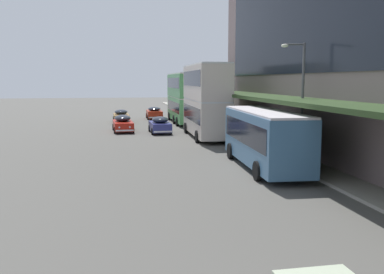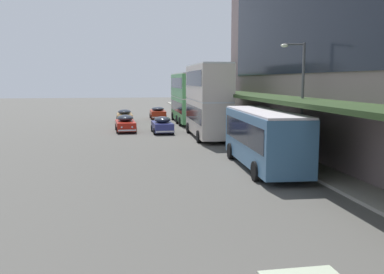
{
  "view_description": "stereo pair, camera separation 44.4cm",
  "coord_description": "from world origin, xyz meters",
  "px_view_note": "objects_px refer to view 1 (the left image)",
  "views": [
    {
      "loc": [
        -3.77,
        -5.05,
        4.99
      ],
      "look_at": [
        0.92,
        21.83,
        1.36
      ],
      "focal_mm": 40.0,
      "sensor_mm": 36.0,
      "label": 1
    },
    {
      "loc": [
        -3.33,
        -5.12,
        4.99
      ],
      "look_at": [
        0.92,
        21.83,
        1.36
      ],
      "focal_mm": 40.0,
      "sensor_mm": 36.0,
      "label": 2
    }
  ],
  "objects_px": {
    "sedan_oncoming_rear": "(121,116)",
    "sedan_second_near": "(123,123)",
    "sedan_far_back": "(154,113)",
    "sedan_trailing_near": "(160,125)",
    "transit_bus_kerbside_front": "(206,98)",
    "street_lamp": "(300,93)",
    "transit_bus_kerbside_far": "(184,96)",
    "transit_bus_kerbside_rear": "(264,135)"
  },
  "relations": [
    {
      "from": "sedan_oncoming_rear",
      "to": "sedan_second_near",
      "type": "height_order",
      "value": "sedan_second_near"
    },
    {
      "from": "sedan_far_back",
      "to": "sedan_trailing_near",
      "type": "xyz_separation_m",
      "value": [
        -0.76,
        -15.23,
        0.0
      ]
    },
    {
      "from": "transit_bus_kerbside_front",
      "to": "street_lamp",
      "type": "height_order",
      "value": "street_lamp"
    },
    {
      "from": "transit_bus_kerbside_front",
      "to": "sedan_oncoming_rear",
      "type": "distance_m",
      "value": 16.82
    },
    {
      "from": "transit_bus_kerbside_far",
      "to": "sedan_trailing_near",
      "type": "height_order",
      "value": "transit_bus_kerbside_far"
    },
    {
      "from": "sedan_far_back",
      "to": "street_lamp",
      "type": "relative_size",
      "value": 0.62
    },
    {
      "from": "transit_bus_kerbside_far",
      "to": "sedan_oncoming_rear",
      "type": "xyz_separation_m",
      "value": [
        -7.27,
        1.85,
        -2.37
      ]
    },
    {
      "from": "sedan_second_near",
      "to": "street_lamp",
      "type": "distance_m",
      "value": 21.27
    },
    {
      "from": "sedan_second_near",
      "to": "sedan_oncoming_rear",
      "type": "bearing_deg",
      "value": 90.44
    },
    {
      "from": "transit_bus_kerbside_far",
      "to": "sedan_second_near",
      "type": "height_order",
      "value": "transit_bus_kerbside_far"
    },
    {
      "from": "transit_bus_kerbside_rear",
      "to": "transit_bus_kerbside_far",
      "type": "bearing_deg",
      "value": 91.04
    },
    {
      "from": "transit_bus_kerbside_front",
      "to": "transit_bus_kerbside_far",
      "type": "bearing_deg",
      "value": 89.53
    },
    {
      "from": "sedan_oncoming_rear",
      "to": "street_lamp",
      "type": "xyz_separation_m",
      "value": [
        10.22,
        -27.61,
        3.46
      ]
    },
    {
      "from": "transit_bus_kerbside_rear",
      "to": "sedan_second_near",
      "type": "distance_m",
      "value": 20.82
    },
    {
      "from": "transit_bus_kerbside_far",
      "to": "street_lamp",
      "type": "height_order",
      "value": "street_lamp"
    },
    {
      "from": "sedan_second_near",
      "to": "sedan_far_back",
      "type": "relative_size",
      "value": 1.12
    },
    {
      "from": "sedan_trailing_near",
      "to": "street_lamp",
      "type": "height_order",
      "value": "street_lamp"
    },
    {
      "from": "sedan_far_back",
      "to": "transit_bus_kerbside_front",
      "type": "bearing_deg",
      "value": -81.46
    },
    {
      "from": "transit_bus_kerbside_front",
      "to": "sedan_oncoming_rear",
      "type": "xyz_separation_m",
      "value": [
        -7.16,
        14.99,
        -2.67
      ]
    },
    {
      "from": "sedan_oncoming_rear",
      "to": "street_lamp",
      "type": "relative_size",
      "value": 0.65
    },
    {
      "from": "sedan_trailing_near",
      "to": "street_lamp",
      "type": "bearing_deg",
      "value": -67.91
    },
    {
      "from": "transit_bus_kerbside_far",
      "to": "sedan_oncoming_rear",
      "type": "height_order",
      "value": "transit_bus_kerbside_far"
    },
    {
      "from": "transit_bus_kerbside_front",
      "to": "sedan_trailing_near",
      "type": "height_order",
      "value": "transit_bus_kerbside_front"
    },
    {
      "from": "sedan_oncoming_rear",
      "to": "sedan_far_back",
      "type": "height_order",
      "value": "sedan_far_back"
    },
    {
      "from": "sedan_trailing_near",
      "to": "street_lamp",
      "type": "xyz_separation_m",
      "value": [
        6.69,
        -16.48,
        3.44
      ]
    },
    {
      "from": "sedan_trailing_near",
      "to": "transit_bus_kerbside_rear",
      "type": "bearing_deg",
      "value": -76.38
    },
    {
      "from": "sedan_oncoming_rear",
      "to": "transit_bus_kerbside_front",
      "type": "bearing_deg",
      "value": -64.47
    },
    {
      "from": "transit_bus_kerbside_rear",
      "to": "sedan_oncoming_rear",
      "type": "distance_m",
      "value": 29.61
    },
    {
      "from": "transit_bus_kerbside_rear",
      "to": "street_lamp",
      "type": "bearing_deg",
      "value": 20.87
    },
    {
      "from": "transit_bus_kerbside_far",
      "to": "sedan_oncoming_rear",
      "type": "bearing_deg",
      "value": 165.72
    },
    {
      "from": "sedan_oncoming_rear",
      "to": "street_lamp",
      "type": "bearing_deg",
      "value": -69.69
    },
    {
      "from": "sedan_far_back",
      "to": "transit_bus_kerbside_far",
      "type": "bearing_deg",
      "value": -63.42
    },
    {
      "from": "transit_bus_kerbside_rear",
      "to": "sedan_trailing_near",
      "type": "height_order",
      "value": "transit_bus_kerbside_rear"
    },
    {
      "from": "sedan_second_near",
      "to": "street_lamp",
      "type": "relative_size",
      "value": 0.7
    },
    {
      "from": "transit_bus_kerbside_front",
      "to": "sedan_oncoming_rear",
      "type": "relative_size",
      "value": 2.18
    },
    {
      "from": "sedan_oncoming_rear",
      "to": "sedan_far_back",
      "type": "bearing_deg",
      "value": 43.69
    },
    {
      "from": "transit_bus_kerbside_rear",
      "to": "sedan_second_near",
      "type": "bearing_deg",
      "value": 111.68
    },
    {
      "from": "transit_bus_kerbside_rear",
      "to": "sedan_oncoming_rear",
      "type": "relative_size",
      "value": 2.08
    },
    {
      "from": "transit_bus_kerbside_far",
      "to": "sedan_far_back",
      "type": "xyz_separation_m",
      "value": [
        -2.97,
        5.95,
        -2.35
      ]
    },
    {
      "from": "transit_bus_kerbside_front",
      "to": "transit_bus_kerbside_far",
      "type": "height_order",
      "value": "transit_bus_kerbside_front"
    },
    {
      "from": "sedan_trailing_near",
      "to": "street_lamp",
      "type": "distance_m",
      "value": 18.11
    },
    {
      "from": "transit_bus_kerbside_rear",
      "to": "street_lamp",
      "type": "height_order",
      "value": "street_lamp"
    }
  ]
}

